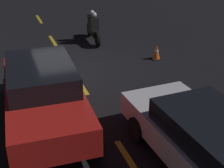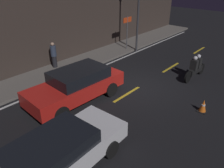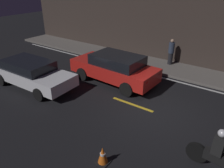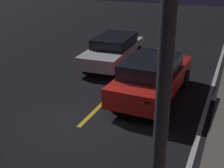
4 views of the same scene
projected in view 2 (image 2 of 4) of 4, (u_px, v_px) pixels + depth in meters
ground_plane at (139, 87)px, 11.45m from camera, size 56.00×56.00×0.00m
raised_curb at (79, 63)px, 14.20m from camera, size 28.00×2.23×0.14m
building_front at (62, 14)px, 13.58m from camera, size 28.00×0.30×6.08m
lane_dash_b at (49, 141)px, 7.79m from camera, size 2.00×0.14×0.01m
lane_dash_c at (127, 94)px, 10.78m from camera, size 2.00×0.14×0.01m
lane_dash_d at (171, 67)px, 13.77m from camera, size 2.00×0.14×0.01m
lane_dash_e at (199, 50)px, 16.76m from camera, size 2.00×0.14×0.01m
lane_solid_kerb at (94, 70)px, 13.43m from camera, size 25.20×0.14×0.01m
sedan_white at (56, 154)px, 6.30m from camera, size 4.64×2.00×1.31m
taxi_red at (77, 84)px, 9.95m from camera, size 4.65×2.08×1.51m
motorcycle at (195, 68)px, 12.09m from camera, size 2.25×0.40×1.39m
traffic_cone_near at (203, 106)px, 9.34m from camera, size 0.38×0.38×0.58m
pedestrian at (54, 55)px, 13.14m from camera, size 0.34×0.34×1.56m
shop_sign at (127, 26)px, 15.93m from camera, size 0.90×0.08×2.40m
street_lamp at (138, 7)px, 15.03m from camera, size 0.28×0.28×5.76m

